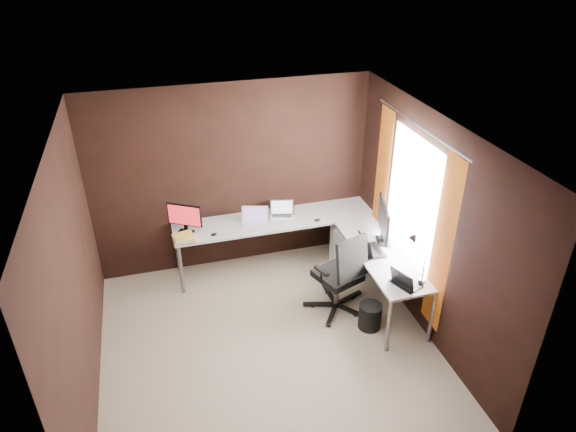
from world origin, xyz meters
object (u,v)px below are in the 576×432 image
(drawer_pedestal, at_px, (351,250))
(monitor_right, at_px, (384,221))
(monitor_left, at_px, (185,217))
(office_chair, at_px, (339,288))
(laptop_black_big, at_px, (370,248))
(laptop_silver, at_px, (282,213))
(desk_lamp, at_px, (417,253))
(laptop_black_small, at_px, (404,282))
(laptop_white, at_px, (255,221))
(wastebasket, at_px, (370,316))
(book_stack, at_px, (184,238))

(drawer_pedestal, bearing_deg, monitor_right, -73.62)
(monitor_left, height_order, office_chair, monitor_left)
(laptop_black_big, bearing_deg, laptop_silver, 33.79)
(monitor_right, xyz_separation_m, laptop_silver, (-1.00, 0.93, -0.25))
(laptop_silver, bearing_deg, drawer_pedestal, -10.52)
(monitor_left, xyz_separation_m, desk_lamp, (2.26, -1.69, 0.14))
(laptop_silver, relative_size, laptop_black_small, 0.98)
(monitor_right, distance_m, laptop_black_big, 0.38)
(laptop_white, relative_size, wastebasket, 1.28)
(monitor_left, bearing_deg, wastebasket, -7.49)
(book_stack, bearing_deg, laptop_silver, 10.64)
(laptop_white, bearing_deg, monitor_left, -166.56)
(monitor_left, height_order, wastebasket, monitor_left)
(monitor_left, relative_size, monitor_right, 0.64)
(laptop_black_big, relative_size, book_stack, 1.23)
(monitor_right, height_order, book_stack, monitor_right)
(laptop_black_small, relative_size, desk_lamp, 0.65)
(laptop_silver, relative_size, office_chair, 0.33)
(monitor_left, relative_size, laptop_silver, 1.10)
(desk_lamp, height_order, office_chair, desk_lamp)
(drawer_pedestal, height_order, desk_lamp, desk_lamp)
(drawer_pedestal, xyz_separation_m, monitor_left, (-2.11, 0.34, 0.65))
(laptop_silver, bearing_deg, wastebasket, -53.27)
(drawer_pedestal, distance_m, laptop_silver, 1.05)
(drawer_pedestal, height_order, laptop_silver, laptop_silver)
(laptop_silver, distance_m, office_chair, 1.30)
(laptop_white, distance_m, laptop_silver, 0.40)
(drawer_pedestal, bearing_deg, laptop_black_small, -89.04)
(drawer_pedestal, bearing_deg, laptop_black_big, -95.95)
(book_stack, relative_size, office_chair, 0.26)
(laptop_black_big, bearing_deg, monitor_right, -55.73)
(desk_lamp, relative_size, wastebasket, 1.84)
(desk_lamp, xyz_separation_m, wastebasket, (-0.37, 0.20, -0.93))
(monitor_left, xyz_separation_m, wastebasket, (1.89, -1.49, -0.80))
(laptop_black_small, bearing_deg, monitor_right, -31.30)
(monitor_right, relative_size, laptop_black_big, 1.80)
(monitor_left, bearing_deg, book_stack, -74.33)
(drawer_pedestal, distance_m, laptop_black_big, 0.85)
(book_stack, bearing_deg, desk_lamp, -32.96)
(laptop_black_big, bearing_deg, office_chair, 96.11)
(laptop_black_small, bearing_deg, wastebasket, 22.13)
(laptop_black_big, distance_m, office_chair, 0.60)
(monitor_left, height_order, laptop_black_small, monitor_left)
(laptop_silver, bearing_deg, desk_lamp, -45.59)
(monitor_right, relative_size, laptop_white, 1.56)
(monitor_left, bearing_deg, laptop_black_big, 3.68)
(book_stack, bearing_deg, laptop_black_small, -35.31)
(monitor_right, bearing_deg, wastebasket, 165.30)
(monitor_left, relative_size, wastebasket, 1.28)
(drawer_pedestal, relative_size, monitor_right, 0.97)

